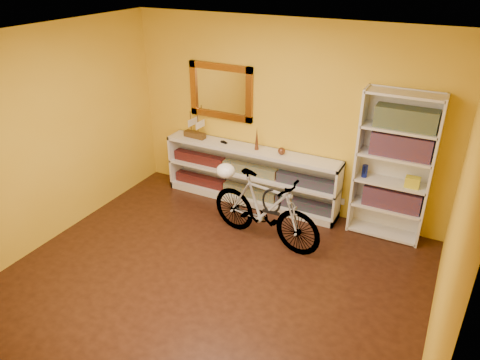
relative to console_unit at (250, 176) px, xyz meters
The scene contains 24 objects.
floor 1.91m from the console_unit, 77.50° to the right, with size 4.50×4.00×0.01m, color black.
ceiling 2.87m from the console_unit, 77.50° to the right, with size 4.50×4.00×0.01m, color silver.
back_wall 0.98m from the console_unit, 25.29° to the left, with size 4.50×0.01×2.60m, color gold.
left_wall 2.74m from the console_unit, 135.59° to the right, with size 0.01×4.00×2.60m, color gold.
right_wall 3.33m from the console_unit, 34.33° to the right, with size 0.01×4.00×2.60m, color gold.
gilt_mirror 1.26m from the console_unit, 164.69° to the left, with size 0.98×0.06×0.78m, color brown.
wall_socket 1.32m from the console_unit, ahead, with size 0.09×0.01×0.09m, color silver.
console_unit is the anchor object (origin of this frame).
cd_row_lower 0.26m from the console_unit, 90.00° to the right, with size 2.50×0.13×0.14m, color black.
cd_row_upper 0.11m from the console_unit, 90.00° to the right, with size 2.50×0.13×0.14m, color #1B5379.
model_ship 1.11m from the console_unit, behind, with size 0.34×0.13×0.40m, color #422C12, non-canonical shape.
toy_car 0.60m from the console_unit, behind, with size 0.00×0.00×0.00m, color black.
bronze_ornament 0.60m from the console_unit, ahead, with size 0.06×0.06×0.33m, color brown.
decorative_orb 0.66m from the console_unit, ahead, with size 0.10×0.10×0.10m, color brown.
bookcase 1.99m from the console_unit, ahead, with size 0.90×0.30×1.90m, color silver, non-canonical shape.
book_row_a 1.97m from the console_unit, ahead, with size 0.70×0.22×0.26m, color maroon.
book_row_b 2.13m from the console_unit, ahead, with size 0.70×0.22×0.28m, color maroon.
book_row_c 2.28m from the console_unit, ahead, with size 0.70×0.22×0.25m, color navy.
travel_mug 1.64m from the console_unit, ahead, with size 0.07×0.07×0.16m, color navy.
red_tin 2.05m from the console_unit, ahead, with size 0.14×0.14×0.18m, color maroon.
yellow_bag 2.20m from the console_unit, ahead, with size 0.17×0.11×0.13m, color yellow.
bicycle 1.02m from the console_unit, 54.10° to the right, with size 1.58×0.41×0.93m, color silver.
helmet 0.83m from the console_unit, 89.82° to the right, with size 0.25×0.24×0.19m, color white.
u_lock 1.10m from the console_unit, 50.62° to the right, with size 0.25×0.25×0.03m, color black.
Camera 1 is at (2.09, -3.39, 3.28)m, focal length 33.49 mm.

